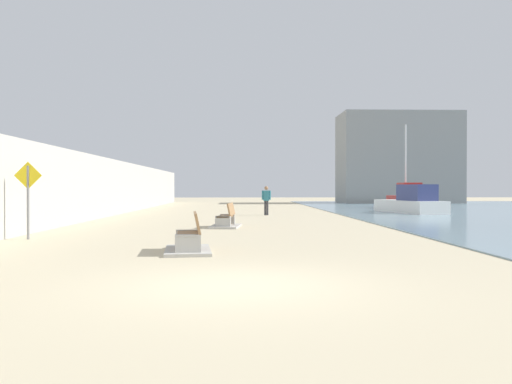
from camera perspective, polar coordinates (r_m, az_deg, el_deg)
The scene contains 9 objects.
ground_plane at distance 26.62m, azimuth -2.02°, elevation -2.96°, with size 120.00×120.00×0.00m, color #C6B793.
seawall at distance 27.64m, azimuth -17.76°, elevation 0.48°, with size 0.80×64.00×3.22m, color #ADAAA3.
bench_near at distance 13.19m, azimuth -7.25°, elevation -5.43°, with size 1.31×2.20×0.98m.
bench_far at distance 21.29m, azimuth -3.24°, elevation -3.19°, with size 1.31×2.20×0.98m.
person_walking at distance 30.57m, azimuth 1.12°, elevation -0.68°, with size 0.52×0.24×1.68m.
boat_distant at distance 42.65m, azimuth 15.98°, elevation -0.66°, with size 2.10×4.99×6.52m.
boat_far_left at distance 34.24m, azimuth 16.41°, elevation -1.09°, with size 3.11×6.10×1.75m.
pedestrian_sign at distance 17.70m, azimuth -23.36°, elevation 0.10°, with size 0.85×0.08×2.39m.
harbor_building at distance 57.09m, azimuth 15.02°, elevation 3.51°, with size 12.00×6.00×9.29m, color gray.
Camera 1 is at (0.11, -8.57, 1.59)m, focal length 37.10 mm.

